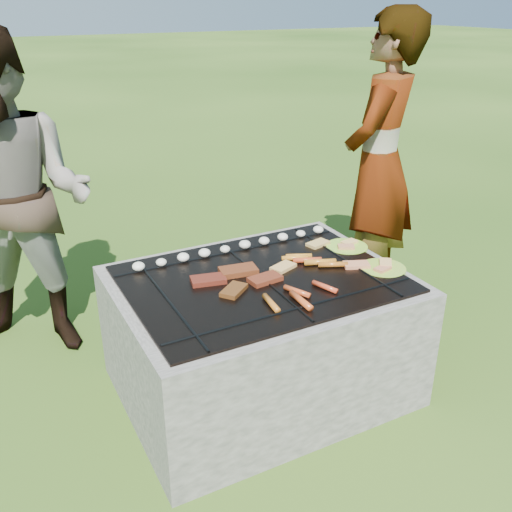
{
  "coord_description": "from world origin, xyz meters",
  "views": [
    {
      "loc": [
        -1.1,
        -2.05,
        1.78
      ],
      "look_at": [
        0.0,
        0.05,
        0.7
      ],
      "focal_mm": 40.0,
      "sensor_mm": 36.0,
      "label": 1
    }
  ],
  "objects_px": {
    "plate_far": "(347,247)",
    "plate_near": "(383,268)",
    "bystander": "(15,203)",
    "fire_pit": "(261,339)",
    "cook": "(379,165)"
  },
  "relations": [
    {
      "from": "fire_pit",
      "to": "plate_far",
      "type": "bearing_deg",
      "value": 11.31
    },
    {
      "from": "plate_far",
      "to": "bystander",
      "type": "height_order",
      "value": "bystander"
    },
    {
      "from": "fire_pit",
      "to": "cook",
      "type": "distance_m",
      "value": 1.34
    },
    {
      "from": "plate_near",
      "to": "bystander",
      "type": "distance_m",
      "value": 1.84
    },
    {
      "from": "cook",
      "to": "bystander",
      "type": "bearing_deg",
      "value": -43.83
    },
    {
      "from": "plate_near",
      "to": "bystander",
      "type": "height_order",
      "value": "bystander"
    },
    {
      "from": "plate_near",
      "to": "cook",
      "type": "height_order",
      "value": "cook"
    },
    {
      "from": "bystander",
      "to": "cook",
      "type": "bearing_deg",
      "value": 19.41
    },
    {
      "from": "fire_pit",
      "to": "bystander",
      "type": "bearing_deg",
      "value": 135.12
    },
    {
      "from": "fire_pit",
      "to": "plate_far",
      "type": "height_order",
      "value": "plate_far"
    },
    {
      "from": "fire_pit",
      "to": "cook",
      "type": "bearing_deg",
      "value": 26.28
    },
    {
      "from": "bystander",
      "to": "plate_near",
      "type": "bearing_deg",
      "value": -6.28
    },
    {
      "from": "plate_far",
      "to": "plate_near",
      "type": "height_order",
      "value": "plate_near"
    },
    {
      "from": "plate_near",
      "to": "bystander",
      "type": "xyz_separation_m",
      "value": [
        -1.47,
        1.08,
        0.23
      ]
    },
    {
      "from": "plate_far",
      "to": "cook",
      "type": "relative_size",
      "value": 0.16
    }
  ]
}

